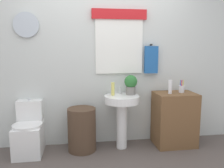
{
  "coord_description": "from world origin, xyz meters",
  "views": [
    {
      "loc": [
        -0.39,
        -2.27,
        1.43
      ],
      "look_at": [
        0.08,
        0.8,
        0.94
      ],
      "focal_mm": 37.17,
      "sensor_mm": 36.0,
      "label": 1
    }
  ],
  "objects_px": {
    "laundry_hamper": "(82,129)",
    "wooden_cabinet": "(174,119)",
    "pedestal_sink": "(122,109)",
    "potted_plant": "(131,84)",
    "lotion_bottle": "(170,87)",
    "soap_bottle": "(113,89)",
    "toilet": "(29,133)",
    "toothbrush_cup": "(182,89)"
  },
  "relations": [
    {
      "from": "pedestal_sink",
      "to": "potted_plant",
      "type": "distance_m",
      "value": 0.38
    },
    {
      "from": "wooden_cabinet",
      "to": "toothbrush_cup",
      "type": "relative_size",
      "value": 4.23
    },
    {
      "from": "soap_bottle",
      "to": "lotion_bottle",
      "type": "height_order",
      "value": "lotion_bottle"
    },
    {
      "from": "toothbrush_cup",
      "to": "laundry_hamper",
      "type": "bearing_deg",
      "value": -179.21
    },
    {
      "from": "toilet",
      "to": "soap_bottle",
      "type": "relative_size",
      "value": 3.95
    },
    {
      "from": "soap_bottle",
      "to": "laundry_hamper",
      "type": "bearing_deg",
      "value": -173.6
    },
    {
      "from": "toilet",
      "to": "wooden_cabinet",
      "type": "height_order",
      "value": "wooden_cabinet"
    },
    {
      "from": "laundry_hamper",
      "to": "potted_plant",
      "type": "distance_m",
      "value": 0.94
    },
    {
      "from": "wooden_cabinet",
      "to": "toothbrush_cup",
      "type": "xyz_separation_m",
      "value": [
        0.1,
        0.02,
        0.45
      ]
    },
    {
      "from": "toilet",
      "to": "laundry_hamper",
      "type": "relative_size",
      "value": 1.2
    },
    {
      "from": "toothbrush_cup",
      "to": "potted_plant",
      "type": "bearing_deg",
      "value": 176.96
    },
    {
      "from": "toilet",
      "to": "laundry_hamper",
      "type": "distance_m",
      "value": 0.71
    },
    {
      "from": "wooden_cabinet",
      "to": "lotion_bottle",
      "type": "relative_size",
      "value": 3.95
    },
    {
      "from": "laundry_hamper",
      "to": "potted_plant",
      "type": "relative_size",
      "value": 2.15
    },
    {
      "from": "potted_plant",
      "to": "soap_bottle",
      "type": "bearing_deg",
      "value": -177.8
    },
    {
      "from": "laundry_hamper",
      "to": "lotion_bottle",
      "type": "height_order",
      "value": "lotion_bottle"
    },
    {
      "from": "laundry_hamper",
      "to": "toothbrush_cup",
      "type": "bearing_deg",
      "value": 0.79
    },
    {
      "from": "laundry_hamper",
      "to": "toothbrush_cup",
      "type": "relative_size",
      "value": 3.27
    },
    {
      "from": "toilet",
      "to": "laundry_hamper",
      "type": "bearing_deg",
      "value": -2.42
    },
    {
      "from": "toothbrush_cup",
      "to": "soap_bottle",
      "type": "bearing_deg",
      "value": 178.31
    },
    {
      "from": "laundry_hamper",
      "to": "lotion_bottle",
      "type": "relative_size",
      "value": 3.06
    },
    {
      "from": "laundry_hamper",
      "to": "toothbrush_cup",
      "type": "height_order",
      "value": "toothbrush_cup"
    },
    {
      "from": "potted_plant",
      "to": "toothbrush_cup",
      "type": "relative_size",
      "value": 1.52
    },
    {
      "from": "potted_plant",
      "to": "lotion_bottle",
      "type": "relative_size",
      "value": 1.43
    },
    {
      "from": "laundry_hamper",
      "to": "lotion_bottle",
      "type": "xyz_separation_m",
      "value": [
        1.25,
        -0.04,
        0.58
      ]
    },
    {
      "from": "laundry_hamper",
      "to": "wooden_cabinet",
      "type": "xyz_separation_m",
      "value": [
        1.36,
        0.0,
        0.09
      ]
    },
    {
      "from": "potted_plant",
      "to": "lotion_bottle",
      "type": "distance_m",
      "value": 0.56
    },
    {
      "from": "wooden_cabinet",
      "to": "lotion_bottle",
      "type": "height_order",
      "value": "lotion_bottle"
    },
    {
      "from": "toilet",
      "to": "toothbrush_cup",
      "type": "relative_size",
      "value": 3.93
    },
    {
      "from": "laundry_hamper",
      "to": "pedestal_sink",
      "type": "xyz_separation_m",
      "value": [
        0.57,
        0.0,
        0.27
      ]
    },
    {
      "from": "toothbrush_cup",
      "to": "wooden_cabinet",
      "type": "bearing_deg",
      "value": -168.78
    },
    {
      "from": "toilet",
      "to": "potted_plant",
      "type": "bearing_deg",
      "value": 1.2
    },
    {
      "from": "laundry_hamper",
      "to": "lotion_bottle",
      "type": "distance_m",
      "value": 1.38
    },
    {
      "from": "toilet",
      "to": "soap_bottle",
      "type": "distance_m",
      "value": 1.3
    },
    {
      "from": "toilet",
      "to": "pedestal_sink",
      "type": "distance_m",
      "value": 1.31
    },
    {
      "from": "wooden_cabinet",
      "to": "soap_bottle",
      "type": "relative_size",
      "value": 4.25
    },
    {
      "from": "soap_bottle",
      "to": "toothbrush_cup",
      "type": "distance_m",
      "value": 1.01
    },
    {
      "from": "toilet",
      "to": "pedestal_sink",
      "type": "xyz_separation_m",
      "value": [
        1.28,
        -0.03,
        0.29
      ]
    },
    {
      "from": "toilet",
      "to": "potted_plant",
      "type": "xyz_separation_m",
      "value": [
        1.42,
        0.03,
        0.64
      ]
    },
    {
      "from": "lotion_bottle",
      "to": "soap_bottle",
      "type": "bearing_deg",
      "value": 173.66
    },
    {
      "from": "potted_plant",
      "to": "toothbrush_cup",
      "type": "bearing_deg",
      "value": -3.04
    },
    {
      "from": "wooden_cabinet",
      "to": "soap_bottle",
      "type": "bearing_deg",
      "value": 176.86
    }
  ]
}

